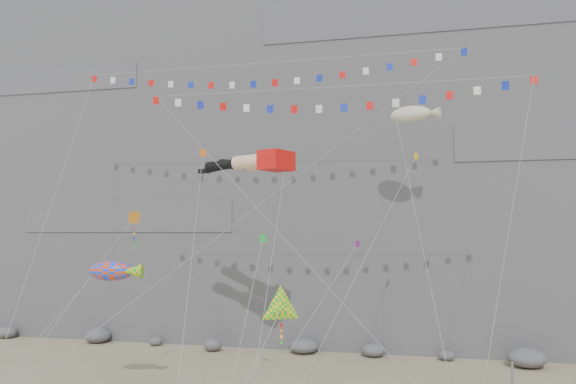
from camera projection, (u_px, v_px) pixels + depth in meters
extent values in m
cube|color=slate|center=(329.00, 107.00, 65.03)|extent=(80.00, 28.00, 50.00)
cube|color=red|center=(276.00, 161.00, 38.97)|extent=(2.45, 2.78, 1.36)
cylinder|color=#FCC99D|center=(248.00, 162.00, 39.61)|extent=(2.51, 1.83, 1.00)
sphere|color=black|center=(236.00, 163.00, 40.29)|extent=(0.92, 0.92, 0.92)
cone|color=black|center=(222.00, 165.00, 41.09)|extent=(2.86, 1.86, 0.94)
cube|color=black|center=(204.00, 171.00, 42.15)|extent=(0.97, 0.72, 0.33)
cylinder|color=#FCC99D|center=(260.00, 164.00, 40.70)|extent=(2.51, 1.83, 1.00)
sphere|color=black|center=(248.00, 165.00, 41.38)|extent=(0.92, 0.92, 0.92)
cone|color=black|center=(234.00, 164.00, 42.19)|extent=(2.87, 1.86, 1.01)
cube|color=black|center=(217.00, 167.00, 43.27)|extent=(0.97, 0.72, 0.33)
cylinder|color=gray|center=(263.00, 281.00, 32.02)|extent=(0.03, 0.03, 20.16)
cylinder|color=gray|center=(146.00, 210.00, 38.07)|extent=(0.03, 0.03, 30.80)
cylinder|color=gray|center=(391.00, 238.00, 32.79)|extent=(0.03, 0.03, 23.25)
cylinder|color=gray|center=(66.00, 310.00, 34.63)|extent=(0.03, 0.03, 14.24)
cylinder|color=gray|center=(44.00, 340.00, 33.96)|extent=(0.03, 0.03, 11.11)
cylinder|color=gray|center=(246.00, 383.00, 27.04)|extent=(0.03, 0.03, 8.76)
cylinder|color=gray|center=(431.00, 243.00, 35.86)|extent=(0.03, 0.03, 23.89)
cylinder|color=gray|center=(190.00, 271.00, 33.93)|extent=(0.03, 0.03, 21.26)
cylinder|color=gray|center=(301.00, 333.00, 31.54)|extent=(0.03, 0.03, 16.31)
cylinder|color=gray|center=(243.00, 331.00, 31.03)|extent=(0.03, 0.03, 14.11)
cylinder|color=gray|center=(355.00, 278.00, 32.63)|extent=(0.03, 0.03, 21.82)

